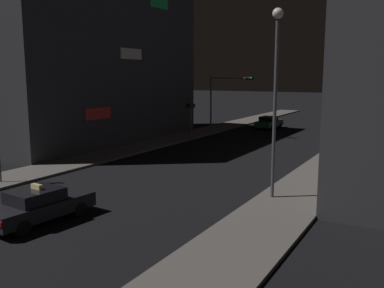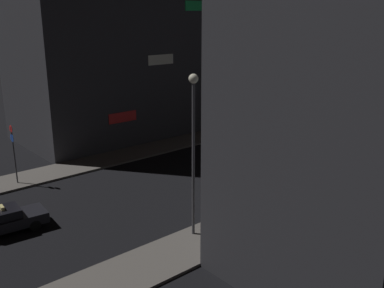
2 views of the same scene
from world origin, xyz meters
The scene contains 10 objects.
sidewalk_left centered at (-7.71, 32.38, 0.08)m, with size 3.25×68.76×0.15m, color #5B5651.
sidewalk_right centered at (7.71, 32.38, 0.08)m, with size 3.25×68.76×0.15m, color #5B5651.
building_facade_left centered at (-14.89, 25.11, 8.48)m, with size 11.18×21.72×16.95m.
taxi centered at (-0.45, 7.31, 0.74)m, with size 2.18×4.59×1.62m.
far_car centered at (-2.61, 41.49, 0.73)m, with size 2.00×4.53×1.42m.
traffic_light_overhead centered at (-4.23, 33.25, 4.29)m, with size 4.50×0.41×5.99m.
traffic_light_left_kerb centered at (-5.84, 29.18, 2.54)m, with size 0.80×0.42×3.52m.
sign_pole_left centered at (-7.21, 10.43, 2.69)m, with size 0.57×0.10×4.26m.
street_lamp_near_block centered at (6.83, 15.03, 5.95)m, with size 0.50×0.50×8.83m.
street_lamp_far_block centered at (6.67, 30.27, 5.56)m, with size 0.48×0.48×8.31m.
Camera 2 is at (23.28, 0.70, 11.85)m, focal length 40.98 mm.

